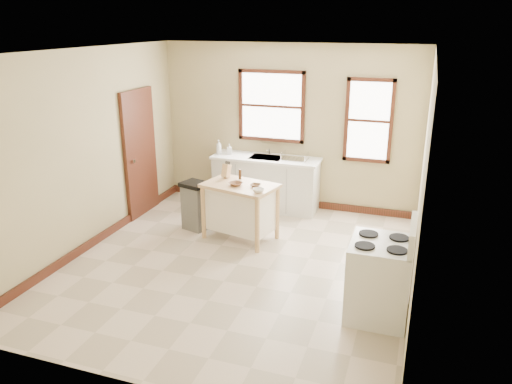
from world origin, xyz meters
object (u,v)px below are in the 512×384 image
at_px(knife_block, 226,171).
at_px(pepper_grinder, 240,174).
at_px(soap_bottle_b, 229,149).
at_px(kitchen_island, 240,212).
at_px(dish_rack, 295,156).
at_px(trash_bin, 195,206).
at_px(bowl_a, 236,184).
at_px(gas_stove, 380,268).
at_px(soap_bottle_a, 219,147).
at_px(bowl_c, 258,190).
at_px(bowl_b, 255,185).

relative_size(knife_block, pepper_grinder, 1.33).
xyz_separation_m(soap_bottle_b, kitchen_island, (0.71, -1.36, -0.58)).
xyz_separation_m(dish_rack, pepper_grinder, (-0.56, -1.13, -0.04)).
bearing_deg(soap_bottle_b, pepper_grinder, -81.38).
height_order(pepper_grinder, trash_bin, pepper_grinder).
relative_size(bowl_a, trash_bin, 0.25).
bearing_deg(gas_stove, pepper_grinder, 143.01).
xyz_separation_m(dish_rack, bowl_a, (-0.51, -1.45, -0.09)).
relative_size(soap_bottle_b, knife_block, 0.90).
bearing_deg(pepper_grinder, soap_bottle_a, 126.71).
height_order(dish_rack, gas_stove, gas_stove).
relative_size(bowl_c, gas_stove, 0.14).
bearing_deg(trash_bin, bowl_a, 2.68).
relative_size(soap_bottle_a, bowl_c, 1.51).
relative_size(knife_block, bowl_b, 1.32).
xyz_separation_m(soap_bottle_a, pepper_grinder, (0.80, -1.07, -0.11)).
relative_size(bowl_c, trash_bin, 0.21).
distance_m(bowl_b, trash_bin, 1.17).
height_order(bowl_a, bowl_b, bowl_a).
bearing_deg(knife_block, trash_bin, -150.73).
height_order(soap_bottle_b, trash_bin, soap_bottle_b).
relative_size(soap_bottle_a, kitchen_island, 0.24).
distance_m(soap_bottle_b, knife_block, 1.19).
relative_size(dish_rack, gas_stove, 0.37).
relative_size(bowl_b, trash_bin, 0.20).
height_order(kitchen_island, bowl_c, bowl_c).
xyz_separation_m(knife_block, gas_stove, (2.49, -1.71, -0.38)).
height_order(soap_bottle_b, dish_rack, soap_bottle_b).
bearing_deg(bowl_b, bowl_c, -61.68).
relative_size(soap_bottle_a, gas_stove, 0.21).
bearing_deg(gas_stove, dish_rack, 120.98).
xyz_separation_m(pepper_grinder, bowl_a, (0.05, -0.31, -0.05)).
bearing_deg(soap_bottle_b, gas_stove, -64.76).
bearing_deg(dish_rack, bowl_a, -101.46).
distance_m(kitchen_island, pepper_grinder, 0.57).
distance_m(knife_block, bowl_b, 0.63).
bearing_deg(pepper_grinder, kitchen_island, -69.87).
height_order(soap_bottle_b, gas_stove, gas_stove).
relative_size(dish_rack, bowl_b, 2.84).
height_order(kitchen_island, knife_block, knife_block).
xyz_separation_m(soap_bottle_a, knife_block, (0.57, -1.06, -0.08)).
bearing_deg(bowl_b, gas_stove, -36.71).
distance_m(kitchen_island, bowl_b, 0.52).
xyz_separation_m(pepper_grinder, trash_bin, (-0.71, -0.12, -0.55)).
xyz_separation_m(knife_block, pepper_grinder, (0.22, -0.00, -0.02)).
xyz_separation_m(knife_block, trash_bin, (-0.48, -0.13, -0.58)).
relative_size(soap_bottle_b, bowl_a, 0.94).
height_order(dish_rack, kitchen_island, dish_rack).
height_order(knife_block, bowl_b, knife_block).
bearing_deg(gas_stove, soap_bottle_a, 137.82).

